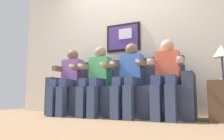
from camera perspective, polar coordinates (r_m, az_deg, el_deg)
The scene contains 9 objects.
ground_plane at distance 3.11m, azimuth -1.18°, elevation -12.60°, with size 6.10×6.10×0.00m, color #8C6B4C.
back_wall_assembly at distance 3.92m, azimuth 3.77°, elevation 7.75°, with size 4.69×0.10×2.60m.
couch at distance 3.39m, azimuth 1.26°, elevation -6.85°, with size 2.29×0.58×0.90m.
person_leftmost at distance 3.66m, azimuth -11.48°, elevation -2.12°, with size 0.46×0.56×1.11m.
person_left_center at distance 3.37m, azimuth -4.09°, elevation -1.83°, with size 0.46×0.56×1.11m.
person_right_center at distance 3.15m, azimuth 4.51°, elevation -1.47°, with size 0.46×0.56×1.11m.
person_rightmost at distance 3.01m, azimuth 14.15°, elevation -1.02°, with size 0.46×0.56×1.11m.
table_lamp at distance 3.10m, azimuth 26.89°, elevation 4.08°, with size 0.22×0.22×0.46m.
spare_remote_on_table at distance 2.90m, azimuth 26.65°, elevation -2.18°, with size 0.04×0.13×0.02m, color white.
Camera 1 is at (1.35, -2.78, 0.31)m, focal length 34.76 mm.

